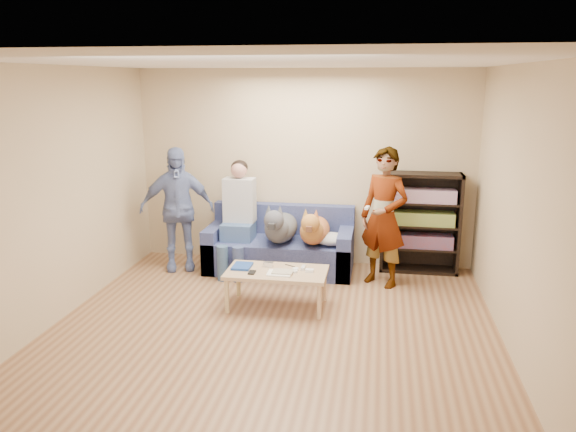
% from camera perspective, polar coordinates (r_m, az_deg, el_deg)
% --- Properties ---
extents(ground, '(5.00, 5.00, 0.00)m').
position_cam_1_polar(ground, '(5.56, -2.07, -12.51)').
color(ground, brown).
rests_on(ground, ground).
extents(ceiling, '(5.00, 5.00, 0.00)m').
position_cam_1_polar(ceiling, '(4.99, -2.34, 15.34)').
color(ceiling, white).
rests_on(ceiling, ground).
extents(wall_back, '(4.50, 0.00, 4.50)m').
position_cam_1_polar(wall_back, '(7.55, 1.62, 4.91)').
color(wall_back, tan).
rests_on(wall_back, ground).
extents(wall_front, '(4.50, 0.00, 4.50)m').
position_cam_1_polar(wall_front, '(2.84, -12.52, -10.77)').
color(wall_front, tan).
rests_on(wall_front, ground).
extents(wall_left, '(0.00, 5.00, 5.00)m').
position_cam_1_polar(wall_left, '(5.99, -23.80, 1.39)').
color(wall_left, tan).
rests_on(wall_left, ground).
extents(wall_right, '(0.00, 5.00, 5.00)m').
position_cam_1_polar(wall_right, '(5.17, 23.02, -0.33)').
color(wall_right, tan).
rests_on(wall_right, ground).
extents(blanket, '(0.43, 0.36, 0.15)m').
position_cam_1_polar(blanket, '(7.08, 4.36, -2.33)').
color(blanket, '#B1B0B5').
rests_on(blanket, sofa).
extents(person_standing_right, '(0.74, 0.67, 1.69)m').
position_cam_1_polar(person_standing_right, '(6.83, 9.72, -0.14)').
color(person_standing_right, gray).
rests_on(person_standing_right, ground).
extents(person_standing_left, '(1.03, 0.69, 1.62)m').
position_cam_1_polar(person_standing_left, '(7.45, -11.22, 0.70)').
color(person_standing_left, '#7C90C7').
rests_on(person_standing_left, ground).
extents(held_controller, '(0.06, 0.12, 0.03)m').
position_cam_1_polar(held_controller, '(6.60, 8.04, 0.84)').
color(held_controller, white).
rests_on(held_controller, person_standing_right).
extents(notebook_blue, '(0.20, 0.26, 0.03)m').
position_cam_1_polar(notebook_blue, '(6.29, -4.67, -5.10)').
color(notebook_blue, navy).
rests_on(notebook_blue, coffee_table).
extents(papers, '(0.26, 0.20, 0.02)m').
position_cam_1_polar(papers, '(6.06, -0.87, -5.84)').
color(papers, white).
rests_on(papers, coffee_table).
extents(magazine, '(0.22, 0.17, 0.01)m').
position_cam_1_polar(magazine, '(6.07, -0.55, -5.67)').
color(magazine, '#AEA28B').
rests_on(magazine, coffee_table).
extents(camera_silver, '(0.11, 0.06, 0.05)m').
position_cam_1_polar(camera_silver, '(6.29, -2.04, -4.93)').
color(camera_silver, silver).
rests_on(camera_silver, coffee_table).
extents(controller_a, '(0.04, 0.13, 0.03)m').
position_cam_1_polar(controller_a, '(6.21, 1.56, -5.28)').
color(controller_a, silver).
rests_on(controller_a, coffee_table).
extents(controller_b, '(0.09, 0.06, 0.03)m').
position_cam_1_polar(controller_b, '(6.13, 2.20, -5.55)').
color(controller_b, white).
rests_on(controller_b, coffee_table).
extents(headphone_cup_a, '(0.07, 0.07, 0.02)m').
position_cam_1_polar(headphone_cup_a, '(6.11, 0.66, -5.64)').
color(headphone_cup_a, silver).
rests_on(headphone_cup_a, coffee_table).
extents(headphone_cup_b, '(0.07, 0.07, 0.02)m').
position_cam_1_polar(headphone_cup_b, '(6.19, 0.77, -5.40)').
color(headphone_cup_b, white).
rests_on(headphone_cup_b, coffee_table).
extents(pen_orange, '(0.13, 0.06, 0.01)m').
position_cam_1_polar(pen_orange, '(6.02, -1.63, -6.02)').
color(pen_orange, orange).
rests_on(pen_orange, coffee_table).
extents(pen_black, '(0.13, 0.08, 0.01)m').
position_cam_1_polar(pen_black, '(6.31, 0.22, -5.06)').
color(pen_black, black).
rests_on(pen_black, coffee_table).
extents(wallet, '(0.07, 0.12, 0.02)m').
position_cam_1_polar(wallet, '(6.10, -3.69, -5.73)').
color(wallet, black).
rests_on(wallet, coffee_table).
extents(sofa, '(1.90, 0.85, 0.82)m').
position_cam_1_polar(sofa, '(7.42, -0.77, -3.31)').
color(sofa, '#515B93').
rests_on(sofa, ground).
extents(person_seated, '(0.40, 0.73, 1.47)m').
position_cam_1_polar(person_seated, '(7.29, -5.11, 0.31)').
color(person_seated, '#40648C').
rests_on(person_seated, sofa).
extents(dog_gray, '(0.40, 1.24, 0.58)m').
position_cam_1_polar(dog_gray, '(7.13, -0.83, -1.11)').
color(dog_gray, '#4A4E54').
rests_on(dog_gray, sofa).
extents(dog_tan, '(0.37, 1.15, 0.54)m').
position_cam_1_polar(dog_tan, '(7.07, 2.66, -1.38)').
color(dog_tan, '#BC7039').
rests_on(dog_tan, sofa).
extents(coffee_table, '(1.10, 0.60, 0.42)m').
position_cam_1_polar(coffee_table, '(6.18, -1.16, -5.97)').
color(coffee_table, tan).
rests_on(coffee_table, ground).
extents(bookshelf, '(1.00, 0.34, 1.30)m').
position_cam_1_polar(bookshelf, '(7.45, 13.29, -0.44)').
color(bookshelf, black).
rests_on(bookshelf, ground).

